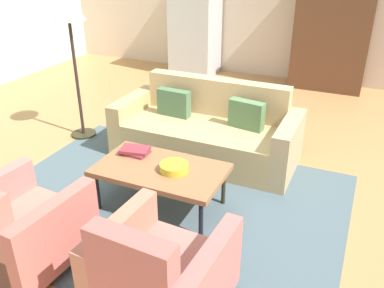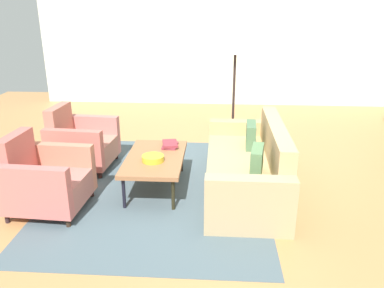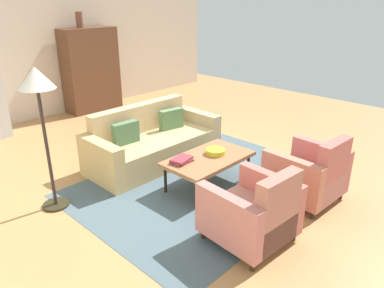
{
  "view_description": "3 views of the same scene",
  "coord_description": "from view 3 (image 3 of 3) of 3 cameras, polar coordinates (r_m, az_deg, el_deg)",
  "views": [
    {
      "loc": [
        1.47,
        -3.63,
        2.32
      ],
      "look_at": [
        0.1,
        -0.55,
        0.64
      ],
      "focal_mm": 38.48,
      "sensor_mm": 36.0,
      "label": 1
    },
    {
      "loc": [
        4.25,
        0.02,
        2.22
      ],
      "look_at": [
        -0.36,
        -0.28,
        0.52
      ],
      "focal_mm": 36.33,
      "sensor_mm": 36.0,
      "label": 2
    },
    {
      "loc": [
        -3.49,
        -3.63,
        2.42
      ],
      "look_at": [
        -0.17,
        -0.44,
        0.54
      ],
      "focal_mm": 34.08,
      "sensor_mm": 36.0,
      "label": 3
    }
  ],
  "objects": [
    {
      "name": "ground_plane",
      "position": [
        5.59,
        -2.08,
        -3.51
      ],
      "size": [
        10.93,
        10.93,
        0.0
      ],
      "primitive_type": "plane",
      "color": "#B27F4B"
    },
    {
      "name": "armchair_left",
      "position": [
        3.85,
        9.77,
        -10.76
      ],
      "size": [
        0.86,
        0.86,
        0.88
      ],
      "rotation": [
        0.0,
        0.0,
        -0.07
      ],
      "color": "#331E1D",
      "rests_on": "ground"
    },
    {
      "name": "armchair_right",
      "position": [
        4.78,
        18.01,
        -4.71
      ],
      "size": [
        0.84,
        0.84,
        0.88
      ],
      "rotation": [
        0.0,
        0.0,
        -0.06
      ],
      "color": "#351C1A",
      "rests_on": "ground"
    },
    {
      "name": "coffee_table",
      "position": [
        4.88,
        2.59,
        -2.44
      ],
      "size": [
        1.2,
        0.7,
        0.43
      ],
      "color": "black",
      "rests_on": "ground"
    },
    {
      "name": "fruit_bowl",
      "position": [
        4.95,
        3.73,
        -1.17
      ],
      "size": [
        0.27,
        0.27,
        0.07
      ],
      "primitive_type": "cylinder",
      "color": "gold",
      "rests_on": "coffee_table"
    },
    {
      "name": "wall_back",
      "position": [
        8.39,
        -21.88,
        13.65
      ],
      "size": [
        9.11,
        0.12,
        2.8
      ],
      "primitive_type": "cube",
      "color": "beige",
      "rests_on": "ground"
    },
    {
      "name": "vase_tall",
      "position": [
        8.32,
        -17.23,
        18.08
      ],
      "size": [
        0.15,
        0.15,
        0.32
      ],
      "primitive_type": "cylinder",
      "color": "brown",
      "rests_on": "cabinet"
    },
    {
      "name": "book_stack",
      "position": [
        4.7,
        -1.63,
        -2.51
      ],
      "size": [
        0.31,
        0.24,
        0.06
      ],
      "color": "brown",
      "rests_on": "coffee_table"
    },
    {
      "name": "cabinet",
      "position": [
        8.52,
        -15.55,
        11.1
      ],
      "size": [
        1.2,
        0.51,
        1.8
      ],
      "color": "brown",
      "rests_on": "ground"
    },
    {
      "name": "area_rug",
      "position": [
        5.08,
        2.08,
        -6.24
      ],
      "size": [
        3.4,
        2.6,
        0.01
      ],
      "primitive_type": "cube",
      "color": "#4A5C64",
      "rests_on": "ground"
    },
    {
      "name": "couch",
      "position": [
        5.7,
        -6.41,
        0.08
      ],
      "size": [
        2.1,
        0.91,
        0.86
      ],
      "rotation": [
        0.0,
        0.0,
        3.14
      ],
      "color": "tan",
      "rests_on": "ground"
    },
    {
      "name": "floor_lamp",
      "position": [
        4.36,
        -22.97,
        7.52
      ],
      "size": [
        0.4,
        0.4,
        1.72
      ],
      "color": "#2B2716",
      "rests_on": "ground"
    }
  ]
}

